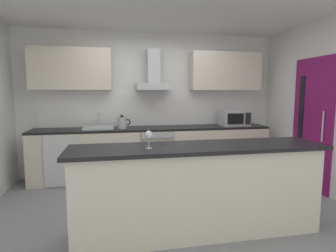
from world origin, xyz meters
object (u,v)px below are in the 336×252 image
Objects in this scene: oven at (155,152)px; refrigerator at (65,158)px; range_hood at (154,77)px; kettle at (122,123)px; microwave at (234,118)px; sink at (99,127)px; wine_glass at (149,136)px.

oven is 1.53m from refrigerator.
oven is at bearing -90.00° from range_hood.
microwave is at bearing 0.16° from kettle.
microwave reaches higher than sink.
wine_glass is (1.16, -2.11, 0.67)m from refrigerator.
sink is at bearing 1.39° from refrigerator.
range_hood is (0.00, 0.13, 1.33)m from oven.
sink is 0.41m from kettle.
sink reaches higher than wine_glass.
oven is at bearing 79.94° from wine_glass.
refrigerator is 2.94× the size of kettle.
range_hood is at bearing 90.00° from oven.
wine_glass is at bearing -100.06° from oven.
refrigerator is 2.50m from wine_glass.
refrigerator is 2.06m from range_hood.
kettle is (0.40, -0.04, 0.08)m from sink.
refrigerator is (-1.53, -0.00, -0.03)m from oven.
wine_glass is at bearing -99.49° from range_hood.
wine_glass is (0.59, -2.13, 0.16)m from sink.
kettle is (-2.06, -0.01, -0.04)m from microwave.
range_hood reaches higher than kettle.
kettle is at bearing -179.84° from microwave.
microwave is 2.06m from kettle.
microwave is 1.67m from range_hood.
range_hood is (0.57, 0.16, 0.78)m from kettle.
oven is 0.94× the size of refrigerator.
microwave is at bearing -0.91° from sink.
microwave is 2.81× the size of wine_glass.
refrigerator is at bearing 118.74° from wine_glass.
kettle is 1.62× the size of wine_glass.
oven reaches higher than refrigerator.
microwave reaches higher than wine_glass.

